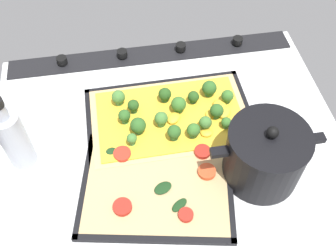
{
  "coord_description": "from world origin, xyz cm",
  "views": [
    {
      "loc": [
        9.02,
        51.59,
        75.23
      ],
      "look_at": [
        0.28,
        -1.25,
        5.14
      ],
      "focal_mm": 42.28,
      "sensor_mm": 36.0,
      "label": 1
    }
  ],
  "objects_px": {
    "oil_bottle": "(14,138)",
    "veggie_pizza_back": "(158,184)",
    "broccoli_pizza": "(173,116)",
    "cooking_pot": "(265,155)",
    "baking_tray_front": "(170,120)",
    "baking_tray_back": "(157,186)"
  },
  "relations": [
    {
      "from": "baking_tray_back",
      "to": "veggie_pizza_back",
      "type": "xyz_separation_m",
      "value": [
        -0.0,
        -0.0,
        0.01
      ]
    },
    {
      "from": "broccoli_pizza",
      "to": "veggie_pizza_back",
      "type": "relative_size",
      "value": 1.12
    },
    {
      "from": "baking_tray_back",
      "to": "cooking_pot",
      "type": "distance_m",
      "value": 0.24
    },
    {
      "from": "broccoli_pizza",
      "to": "oil_bottle",
      "type": "xyz_separation_m",
      "value": [
        0.35,
        0.05,
        0.06
      ]
    },
    {
      "from": "veggie_pizza_back",
      "to": "baking_tray_front",
      "type": "bearing_deg",
      "value": -107.93
    },
    {
      "from": "baking_tray_back",
      "to": "cooking_pot",
      "type": "height_order",
      "value": "cooking_pot"
    },
    {
      "from": "broccoli_pizza",
      "to": "oil_bottle",
      "type": "height_order",
      "value": "oil_bottle"
    },
    {
      "from": "veggie_pizza_back",
      "to": "oil_bottle",
      "type": "xyz_separation_m",
      "value": [
        0.29,
        -0.12,
        0.07
      ]
    },
    {
      "from": "cooking_pot",
      "to": "oil_bottle",
      "type": "distance_m",
      "value": 0.52
    },
    {
      "from": "broccoli_pizza",
      "to": "baking_tray_back",
      "type": "height_order",
      "value": "broccoli_pizza"
    },
    {
      "from": "veggie_pizza_back",
      "to": "oil_bottle",
      "type": "height_order",
      "value": "oil_bottle"
    },
    {
      "from": "veggie_pizza_back",
      "to": "cooking_pot",
      "type": "xyz_separation_m",
      "value": [
        -0.22,
        0.0,
        0.06
      ]
    },
    {
      "from": "oil_bottle",
      "to": "veggie_pizza_back",
      "type": "bearing_deg",
      "value": 157.64
    },
    {
      "from": "baking_tray_back",
      "to": "oil_bottle",
      "type": "xyz_separation_m",
      "value": [
        0.28,
        -0.12,
        0.08
      ]
    },
    {
      "from": "baking_tray_front",
      "to": "baking_tray_back",
      "type": "distance_m",
      "value": 0.18
    },
    {
      "from": "broccoli_pizza",
      "to": "cooking_pot",
      "type": "xyz_separation_m",
      "value": [
        -0.16,
        0.17,
        0.05
      ]
    },
    {
      "from": "baking_tray_front",
      "to": "veggie_pizza_back",
      "type": "distance_m",
      "value": 0.18
    },
    {
      "from": "broccoli_pizza",
      "to": "oil_bottle",
      "type": "relative_size",
      "value": 1.87
    },
    {
      "from": "baking_tray_back",
      "to": "broccoli_pizza",
      "type": "bearing_deg",
      "value": -110.37
    },
    {
      "from": "baking_tray_front",
      "to": "cooking_pot",
      "type": "xyz_separation_m",
      "value": [
        -0.17,
        0.17,
        0.06
      ]
    },
    {
      "from": "baking_tray_front",
      "to": "broccoli_pizza",
      "type": "relative_size",
      "value": 1.06
    },
    {
      "from": "baking_tray_front",
      "to": "oil_bottle",
      "type": "height_order",
      "value": "oil_bottle"
    }
  ]
}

